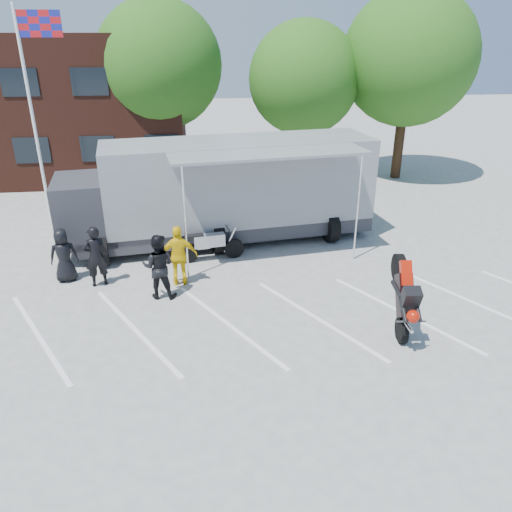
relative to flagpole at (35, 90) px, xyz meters
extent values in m
plane|color=#A5A59F|center=(6.24, -10.00, -5.05)|extent=(100.00, 100.00, 0.00)
cube|color=white|center=(6.24, -9.00, -5.05)|extent=(18.09, 13.33, 0.01)
cube|color=#482117|center=(-3.76, 8.00, -1.55)|extent=(18.00, 8.00, 7.00)
cylinder|color=white|center=(-0.26, 0.00, -1.05)|extent=(0.12, 0.12, 8.00)
cube|color=red|center=(0.54, 0.00, 2.25)|extent=(1.50, 0.04, 0.90)
cylinder|color=#382314|center=(4.24, 6.00, -3.43)|extent=(0.50, 0.50, 3.24)
sphere|color=#205314|center=(4.24, 6.00, 0.53)|extent=(6.12, 6.12, 6.12)
cylinder|color=#382314|center=(11.24, 5.00, -3.61)|extent=(0.50, 0.50, 2.88)
sphere|color=#205314|center=(11.24, 5.00, -0.09)|extent=(5.44, 5.44, 5.44)
cylinder|color=#382314|center=(16.24, 4.50, -3.34)|extent=(0.50, 0.50, 3.42)
sphere|color=#205314|center=(16.24, 4.50, 0.84)|extent=(6.46, 6.46, 6.46)
imported|color=black|center=(1.69, -5.87, -4.21)|extent=(0.92, 0.70, 1.69)
imported|color=black|center=(2.72, -6.30, -4.11)|extent=(0.81, 0.67, 1.89)
imported|color=black|center=(4.62, -7.27, -4.09)|extent=(1.02, 0.85, 1.92)
imported|color=yellow|center=(5.18, -6.54, -4.12)|extent=(1.11, 0.48, 1.87)
camera|label=1|loc=(5.85, -20.26, 1.97)|focal=35.00mm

